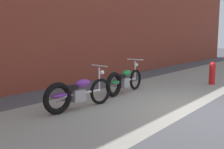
{
  "coord_description": "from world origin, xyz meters",
  "views": [
    {
      "loc": [
        -5.94,
        -2.21,
        1.71
      ],
      "look_at": [
        -0.59,
        2.07,
        0.75
      ],
      "focal_mm": 41.86,
      "sensor_mm": 36.0,
      "label": 1
    }
  ],
  "objects": [
    {
      "name": "sidewalk_slab",
      "position": [
        0.0,
        1.75,
        0.0
      ],
      "size": [
        36.0,
        3.5,
        0.01
      ],
      "primitive_type": "cube",
      "color": "gray",
      "rests_on": "ground"
    },
    {
      "name": "fire_hydrant",
      "position": [
        3.85,
        0.86,
        0.42
      ],
      "size": [
        0.22,
        0.22,
        0.84
      ],
      "color": "red",
      "rests_on": "ground"
    },
    {
      "name": "motorcycle_purple",
      "position": [
        -1.74,
        2.27,
        0.4
      ],
      "size": [
        2.0,
        0.61,
        1.03
      ],
      "rotation": [
        0.0,
        0.0,
        -0.12
      ],
      "color": "black",
      "rests_on": "ground"
    },
    {
      "name": "ground_plane",
      "position": [
        0.0,
        0.0,
        0.0
      ],
      "size": [
        80.0,
        80.0,
        0.0
      ],
      "primitive_type": "plane",
      "color": "#47474C"
    },
    {
      "name": "motorcycle_green",
      "position": [
        0.45,
        2.47,
        0.4
      ],
      "size": [
        2.01,
        0.58,
        1.03
      ],
      "rotation": [
        0.0,
        0.0,
        0.08
      ],
      "color": "black",
      "rests_on": "ground"
    }
  ]
}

